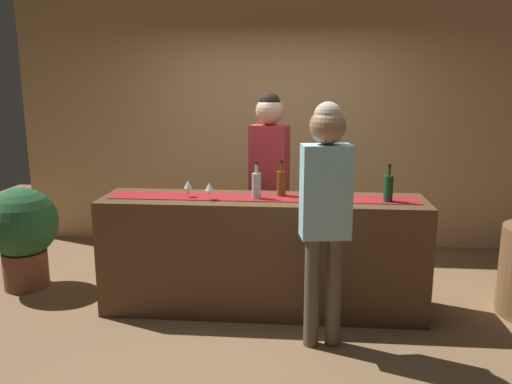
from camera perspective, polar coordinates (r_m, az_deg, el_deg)
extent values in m
plane|color=brown|center=(4.48, 0.69, -12.77)|extent=(10.00, 10.00, 0.00)
cube|color=tan|center=(5.98, 2.13, 7.90)|extent=(6.00, 0.12, 2.90)
cube|color=#543821|center=(4.30, 0.71, -6.95)|extent=(2.65, 0.60, 0.96)
cube|color=maroon|center=(4.17, 0.73, -0.64)|extent=(2.52, 0.28, 0.01)
cylinder|color=brown|center=(4.23, 2.84, 0.92)|extent=(0.07, 0.07, 0.21)
cylinder|color=brown|center=(4.20, 2.87, 2.83)|extent=(0.03, 0.03, 0.08)
cylinder|color=black|center=(4.19, 2.87, 3.46)|extent=(0.03, 0.03, 0.02)
cylinder|color=#B2C6C1|center=(4.12, 0.04, 0.66)|extent=(0.07, 0.07, 0.21)
cylinder|color=#B2C6C1|center=(4.10, 0.05, 2.61)|extent=(0.03, 0.03, 0.08)
cylinder|color=black|center=(4.09, 0.05, 3.25)|extent=(0.03, 0.03, 0.02)
cylinder|color=#194723|center=(4.15, 14.53, 0.33)|extent=(0.07, 0.07, 0.21)
cylinder|color=#194723|center=(4.12, 14.64, 2.27)|extent=(0.03, 0.03, 0.08)
cylinder|color=black|center=(4.12, 14.67, 2.91)|extent=(0.03, 0.03, 0.02)
cylinder|color=silver|center=(4.23, -7.56, -0.59)|extent=(0.06, 0.06, 0.00)
cylinder|color=silver|center=(4.22, -7.57, -0.06)|extent=(0.01, 0.01, 0.08)
cone|color=silver|center=(4.21, -7.60, 0.87)|extent=(0.07, 0.07, 0.06)
cylinder|color=silver|center=(4.12, -5.20, -0.87)|extent=(0.06, 0.06, 0.00)
cylinder|color=silver|center=(4.11, -5.21, -0.34)|extent=(0.01, 0.01, 0.08)
cone|color=silver|center=(4.10, -5.23, 0.62)|extent=(0.07, 0.07, 0.06)
cylinder|color=silver|center=(4.05, 6.30, -1.12)|extent=(0.06, 0.06, 0.00)
cylinder|color=silver|center=(4.04, 6.31, -0.57)|extent=(0.01, 0.01, 0.08)
cone|color=silver|center=(4.03, 6.33, 0.40)|extent=(0.07, 0.07, 0.06)
cylinder|color=#26262B|center=(4.85, 2.34, -5.49)|extent=(0.11, 0.11, 0.84)
cylinder|color=#26262B|center=(4.89, 0.54, -5.31)|extent=(0.11, 0.11, 0.84)
cube|color=#B7333D|center=(4.70, 1.48, 3.41)|extent=(0.38, 0.28, 0.67)
sphere|color=#DBAD89|center=(4.65, 1.52, 9.02)|extent=(0.25, 0.25, 0.25)
sphere|color=black|center=(4.65, 1.52, 9.88)|extent=(0.20, 0.20, 0.20)
cylinder|color=brown|center=(3.76, 6.25, -11.03)|extent=(0.11, 0.11, 0.82)
cylinder|color=brown|center=(3.79, 8.67, -10.91)|extent=(0.11, 0.11, 0.82)
cube|color=#99D1E0|center=(3.56, 7.79, 0.04)|extent=(0.37, 0.25, 0.65)
sphere|color=#9E7051|center=(3.49, 8.00, 7.28)|extent=(0.25, 0.25, 0.25)
sphere|color=#AD9E8E|center=(3.49, 8.03, 8.39)|extent=(0.19, 0.19, 0.19)
cylinder|color=brown|center=(5.30, -24.26, -7.85)|extent=(0.40, 0.40, 0.35)
sphere|color=#23562D|center=(5.17, -24.69, -3.14)|extent=(0.65, 0.65, 0.65)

